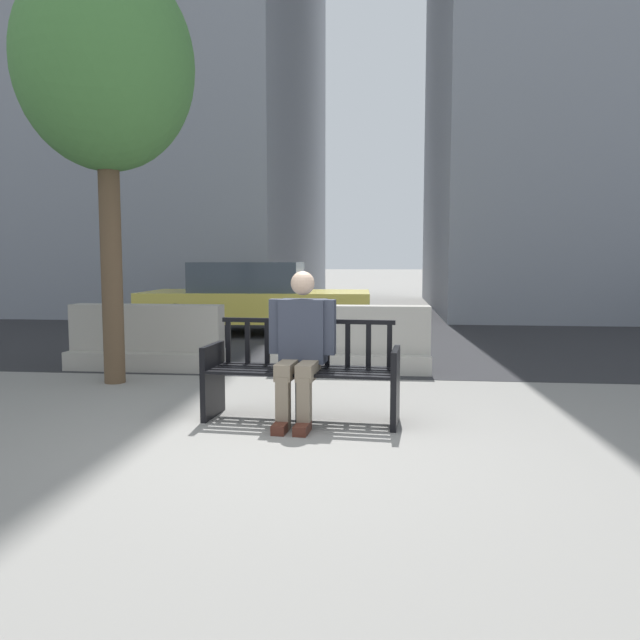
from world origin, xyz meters
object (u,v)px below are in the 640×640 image
at_px(street_bench, 302,376).
at_px(jersey_barrier_left, 147,343).
at_px(street_tree, 105,68).
at_px(car_taxi_near, 255,298).
at_px(seated_person, 301,343).
at_px(jersey_barrier_centre, 351,344).

xyz_separation_m(street_bench, jersey_barrier_left, (-2.37, 2.41, -0.06)).
distance_m(street_tree, car_taxi_near, 5.78).
bearing_deg(jersey_barrier_left, street_bench, -45.36).
height_order(seated_person, car_taxi_near, car_taxi_near).
xyz_separation_m(seated_person, car_taxi_near, (-1.80, 6.49, -0.01)).
xyz_separation_m(jersey_barrier_centre, car_taxi_near, (-2.08, 3.92, 0.34)).
height_order(street_bench, jersey_barrier_centre, street_bench).
bearing_deg(street_bench, jersey_barrier_left, 134.64).
height_order(seated_person, street_tree, street_tree).
relative_size(street_bench, seated_person, 1.31).
xyz_separation_m(seated_person, jersey_barrier_centre, (0.28, 2.57, -0.35)).
bearing_deg(seated_person, jersey_barrier_centre, 83.75).
relative_size(jersey_barrier_centre, jersey_barrier_left, 1.00).
relative_size(jersey_barrier_centre, street_tree, 0.43).
bearing_deg(car_taxi_near, jersey_barrier_centre, -62.03).
bearing_deg(street_tree, seated_person, -32.20).
height_order(street_bench, jersey_barrier_left, street_bench).
bearing_deg(car_taxi_near, seated_person, -74.50).
distance_m(street_bench, car_taxi_near, 6.69).
height_order(seated_person, jersey_barrier_centre, seated_person).
bearing_deg(car_taxi_near, jersey_barrier_left, -98.07).
bearing_deg(seated_person, street_tree, 147.80).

